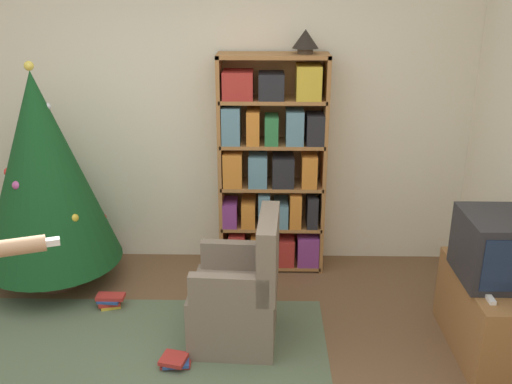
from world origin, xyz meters
TOP-DOWN VIEW (x-y plane):
  - wall_back at (0.00, 2.21)m, footprint 8.00×0.10m
  - bookshelf at (0.60, 1.97)m, footprint 0.86×0.31m
  - tv_stand at (2.01, 0.79)m, footprint 0.41×0.90m
  - television at (2.01, 0.79)m, footprint 0.45×0.50m
  - game_remote at (1.88, 0.52)m, footprint 0.04×0.12m
  - christmas_tree at (-1.14, 1.63)m, footprint 1.06×1.06m
  - armchair at (0.39, 0.88)m, footprint 0.60×0.59m
  - table_lamp at (0.85, 1.98)m, footprint 0.20×0.20m
  - book_pile_near_tree at (-0.61, 1.28)m, footprint 0.21×0.16m
  - book_pile_by_chair at (-0.02, 0.58)m, footprint 0.20×0.18m

SIDE VIEW (x-z plane):
  - book_pile_by_chair at x=-0.02m, z-range 0.00..0.07m
  - book_pile_near_tree at x=-0.61m, z-range 0.00..0.11m
  - tv_stand at x=2.01m, z-range 0.00..0.55m
  - armchair at x=0.39m, z-range -0.14..0.78m
  - game_remote at x=1.88m, z-range 0.55..0.57m
  - television at x=2.01m, z-range 0.55..0.97m
  - bookshelf at x=0.60m, z-range -0.02..1.77m
  - christmas_tree at x=-1.14m, z-range 0.07..1.86m
  - wall_back at x=0.00m, z-range 0.00..2.60m
  - table_lamp at x=0.85m, z-range 1.81..1.99m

